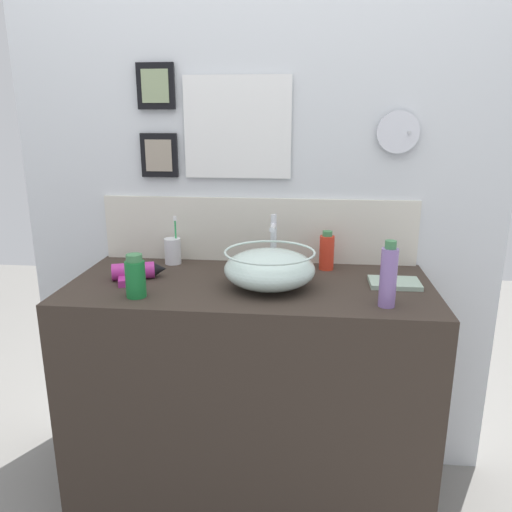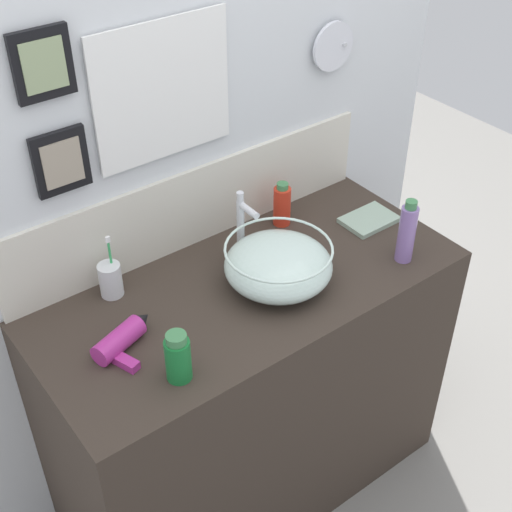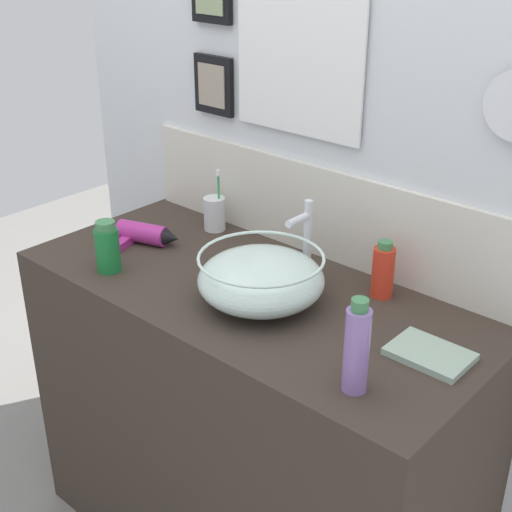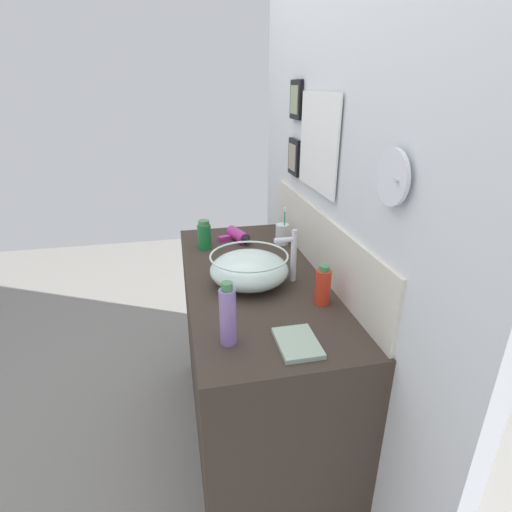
% 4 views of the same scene
% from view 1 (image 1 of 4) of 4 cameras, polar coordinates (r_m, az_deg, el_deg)
% --- Properties ---
extents(ground_plane, '(6.00, 6.00, 0.00)m').
position_cam_1_polar(ground_plane, '(2.25, -0.62, -25.87)').
color(ground_plane, gray).
extents(vanity_counter, '(1.29, 0.58, 0.92)m').
position_cam_1_polar(vanity_counter, '(1.97, -0.66, -15.83)').
color(vanity_counter, '#382D26').
rests_on(vanity_counter, ground).
extents(back_panel, '(1.94, 0.09, 2.50)m').
position_cam_1_polar(back_panel, '(2.01, 0.28, 8.79)').
color(back_panel, silver).
rests_on(back_panel, ground).
extents(glass_bowl_sink, '(0.31, 0.31, 0.13)m').
position_cam_1_polar(glass_bowl_sink, '(1.71, 1.56, -1.42)').
color(glass_bowl_sink, silver).
rests_on(glass_bowl_sink, vanity_counter).
extents(faucet, '(0.02, 0.09, 0.22)m').
position_cam_1_polar(faucet, '(1.87, 1.99, 1.78)').
color(faucet, silver).
rests_on(faucet, vanity_counter).
extents(hair_drier, '(0.20, 0.17, 0.06)m').
position_cam_1_polar(hair_drier, '(1.86, -13.43, -1.71)').
color(hair_drier, '#B22D8C').
rests_on(hair_drier, vanity_counter).
extents(toothbrush_cup, '(0.07, 0.07, 0.19)m').
position_cam_1_polar(toothbrush_cup, '(2.02, -9.49, 0.60)').
color(toothbrush_cup, silver).
rests_on(toothbrush_cup, vanity_counter).
extents(spray_bottle, '(0.05, 0.05, 0.21)m').
position_cam_1_polar(spray_bottle, '(1.59, 14.90, -2.22)').
color(spray_bottle, '#8C6BB2').
rests_on(spray_bottle, vanity_counter).
extents(lotion_bottle, '(0.06, 0.06, 0.15)m').
position_cam_1_polar(lotion_bottle, '(1.93, 8.09, 0.51)').
color(lotion_bottle, red).
rests_on(lotion_bottle, vanity_counter).
extents(shampoo_bottle, '(0.07, 0.07, 0.14)m').
position_cam_1_polar(shampoo_bottle, '(1.67, -13.62, -2.33)').
color(shampoo_bottle, '#197233').
rests_on(shampoo_bottle, vanity_counter).
extents(hand_towel, '(0.17, 0.12, 0.02)m').
position_cam_1_polar(hand_towel, '(1.82, 15.55, -2.99)').
color(hand_towel, '#99B29E').
rests_on(hand_towel, vanity_counter).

